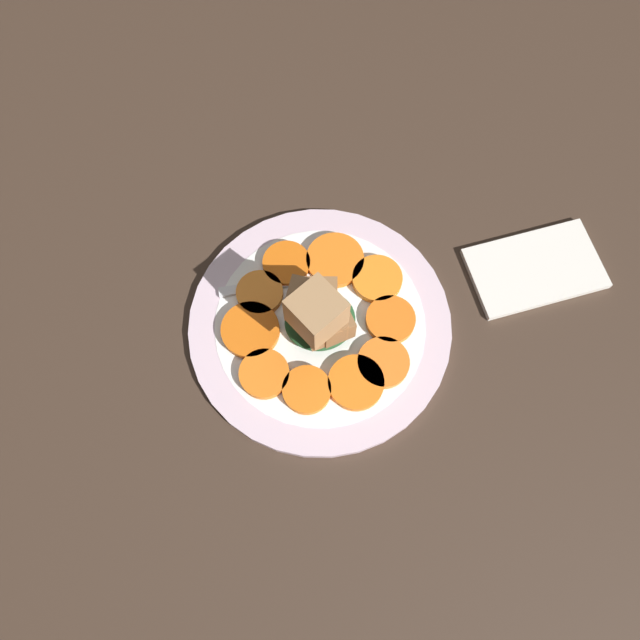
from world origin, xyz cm
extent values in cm
cube|color=#38281E|center=(0.00, 0.00, 1.00)|extent=(120.00, 120.00, 2.00)
cylinder|color=silver|center=(0.00, 0.00, 2.50)|extent=(29.18, 29.18, 1.00)
cylinder|color=white|center=(0.00, 0.00, 2.55)|extent=(23.35, 23.35, 1.00)
cylinder|color=orange|center=(7.32, 4.11, 3.61)|extent=(5.39, 5.39, 1.02)
cylinder|color=orange|center=(3.45, 7.02, 3.61)|extent=(5.19, 5.19, 1.02)
cylinder|color=orange|center=(-1.77, 7.68, 3.61)|extent=(5.99, 5.99, 1.02)
cylinder|color=orange|center=(-5.24, 6.37, 3.61)|extent=(5.61, 5.61, 1.02)
cylinder|color=orange|center=(-7.51, 1.89, 3.61)|extent=(5.46, 5.46, 1.02)
cylinder|color=orange|center=(-7.60, -3.18, 3.61)|extent=(5.67, 5.67, 1.02)
cylinder|color=orange|center=(-3.70, -6.77, 3.61)|extent=(6.61, 6.61, 1.02)
cylinder|color=#D35E12|center=(1.75, -7.83, 3.61)|extent=(5.44, 5.44, 1.02)
cylinder|color=orange|center=(5.56, -5.12, 3.61)|extent=(5.25, 5.25, 1.02)
cylinder|color=#D45F12|center=(7.59, -1.12, 3.61)|extent=(6.41, 6.41, 1.02)
ellipsoid|color=#1E4723|center=(0.00, 0.00, 3.97)|extent=(7.82, 7.04, 1.75)
cube|color=brown|center=(-0.18, -0.99, 6.90)|extent=(5.10, 5.10, 4.10)
cube|color=olive|center=(-0.03, 1.38, 6.86)|extent=(4.26, 4.26, 4.02)
cube|color=brown|center=(-1.11, 1.66, 6.55)|extent=(3.84, 3.84, 3.41)
cube|color=brown|center=(1.46, 0.22, 10.29)|extent=(4.95, 4.95, 3.63)
cube|color=#9E754C|center=(0.91, 1.92, 11.71)|extent=(6.13, 6.13, 4.57)
cube|color=silver|center=(3.84, -5.89, 3.30)|extent=(12.36, 2.46, 0.40)
cube|color=silver|center=(-3.02, -5.12, 3.30)|extent=(1.74, 2.46, 0.40)
cube|color=silver|center=(-6.29, -5.77, 3.30)|extent=(4.85, 0.84, 0.40)
cube|color=silver|center=(-6.21, -5.10, 3.30)|extent=(4.85, 0.84, 0.40)
cube|color=silver|center=(-6.14, -4.44, 3.30)|extent=(4.85, 0.84, 0.40)
cube|color=silver|center=(-6.06, -3.78, 3.30)|extent=(4.85, 0.84, 0.40)
cube|color=silver|center=(-25.86, 0.29, 2.40)|extent=(15.00, 9.00, 0.80)
camera|label=1|loc=(6.63, 23.39, 67.48)|focal=35.00mm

